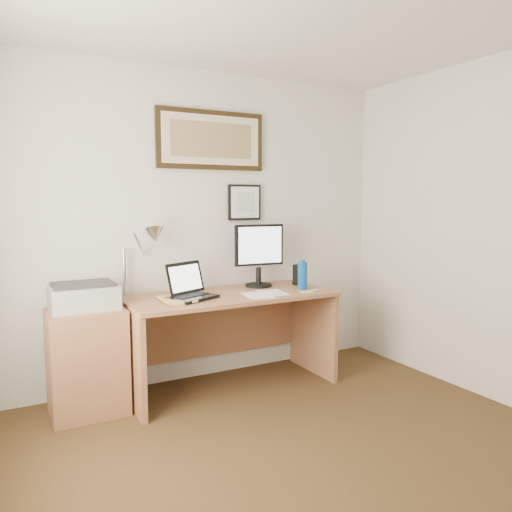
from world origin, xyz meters
TOP-DOWN VIEW (x-y plane):
  - floor at (0.00, 0.00)m, footprint 4.00×4.00m
  - wall_back at (0.00, 2.00)m, footprint 3.50×0.02m
  - side_cabinet at (-0.92, 1.68)m, footprint 0.50×0.40m
  - water_bottle at (0.75, 1.53)m, footprint 0.08×0.08m
  - bottle_cap at (0.75, 1.53)m, footprint 0.04×0.04m
  - speaker at (0.84, 1.72)m, footprint 0.09×0.08m
  - paper_sheet_a at (0.31, 1.47)m, footprint 0.23×0.30m
  - paper_sheet_b at (0.46, 1.50)m, footprint 0.22×0.29m
  - sticky_pad at (0.68, 1.37)m, footprint 0.10×0.10m
  - marker_pen at (0.76, 1.40)m, footprint 0.14×0.06m
  - book at (-0.42, 1.57)m, footprint 0.23×0.30m
  - desk at (0.15, 1.72)m, footprint 1.60×0.70m
  - laptop at (-0.19, 1.62)m, footprint 0.41×0.42m
  - lcd_monitor at (0.50, 1.81)m, footprint 0.42×0.22m
  - printer at (-0.92, 1.72)m, footprint 0.44×0.34m
  - desk_lamp at (-0.41, 1.81)m, footprint 0.29×0.27m
  - picture_large at (0.15, 1.97)m, footprint 0.92×0.04m
  - picture_small at (0.45, 1.97)m, footprint 0.30×0.03m

SIDE VIEW (x-z plane):
  - floor at x=0.00m, z-range 0.00..0.00m
  - side_cabinet at x=-0.92m, z-range 0.00..0.73m
  - desk at x=0.15m, z-range 0.14..0.89m
  - paper_sheet_a at x=0.31m, z-range 0.75..0.75m
  - paper_sheet_b at x=0.46m, z-range 0.75..0.75m
  - sticky_pad at x=0.68m, z-range 0.75..0.76m
  - marker_pen at x=0.76m, z-range 0.75..0.77m
  - book at x=-0.42m, z-range 0.75..0.77m
  - laptop at x=-0.19m, z-range 0.68..0.94m
  - printer at x=-0.92m, z-range 0.73..0.91m
  - speaker at x=0.84m, z-range 0.75..0.92m
  - water_bottle at x=0.75m, z-range 0.75..0.97m
  - bottle_cap at x=0.75m, z-range 0.97..0.99m
  - lcd_monitor at x=0.50m, z-range 0.78..1.30m
  - desk_lamp at x=-0.41m, z-range 0.92..1.45m
  - wall_back at x=0.00m, z-range 0.00..2.50m
  - picture_small at x=0.45m, z-range 1.30..1.60m
  - picture_large at x=0.15m, z-range 1.72..2.19m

